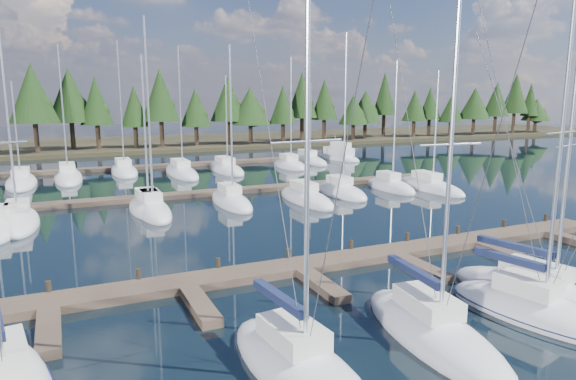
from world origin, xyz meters
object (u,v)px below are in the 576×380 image
main_dock (301,270)px  front_sailboat_3 (432,332)px  front_sailboat_2 (299,366)px  motor_yacht_right (339,156)px  front_sailboat_4 (534,311)px  front_sailboat_5 (543,296)px

main_dock → front_sailboat_3: 8.71m
front_sailboat_2 → motor_yacht_right: bearing=58.9°
front_sailboat_2 → front_sailboat_4: size_ratio=1.01×
motor_yacht_right → front_sailboat_4: bearing=-110.9°
front_sailboat_3 → front_sailboat_5: (6.98, 0.82, -0.01)m
front_sailboat_3 → front_sailboat_4: 5.19m
front_sailboat_3 → front_sailboat_5: 7.02m
front_sailboat_4 → front_sailboat_5: size_ratio=1.09×
main_dock → front_sailboat_4: 11.03m
front_sailboat_4 → motor_yacht_right: front_sailboat_4 is taller
main_dock → front_sailboat_4: size_ratio=3.11×
front_sailboat_3 → front_sailboat_5: bearing=6.7°
main_dock → motor_yacht_right: (25.37, 40.37, 0.26)m
main_dock → front_sailboat_4: (6.63, -8.81, 0.09)m
main_dock → front_sailboat_4: bearing=-53.0°
front_sailboat_5 → front_sailboat_2: bearing=-175.5°
front_sailboat_5 → motor_yacht_right: bearing=70.6°
front_sailboat_2 → front_sailboat_3: 5.76m
main_dock → front_sailboat_5: front_sailboat_5 is taller
front_sailboat_2 → front_sailboat_4: bearing=-0.3°
motor_yacht_right → front_sailboat_3: bearing=-116.0°
main_dock → motor_yacht_right: motor_yacht_right is taller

